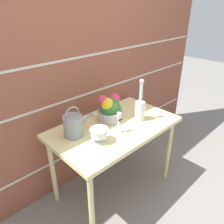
{
  "coord_description": "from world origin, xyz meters",
  "views": [
    {
      "loc": [
        -1.17,
        -1.18,
        1.72
      ],
      "look_at": [
        0.0,
        0.03,
        0.86
      ],
      "focal_mm": 35.0,
      "sensor_mm": 36.0,
      "label": 1
    }
  ],
  "objects_px": {
    "crystal_pedestal_bowl": "(99,133)",
    "glass_decanter": "(140,107)",
    "watering_can": "(74,125)",
    "flower_planter": "(110,109)",
    "figurine_vase": "(119,124)"
  },
  "relations": [
    {
      "from": "crystal_pedestal_bowl",
      "to": "glass_decanter",
      "type": "xyz_separation_m",
      "value": [
        0.5,
        0.01,
        0.05
      ]
    },
    {
      "from": "watering_can",
      "to": "crystal_pedestal_bowl",
      "type": "relative_size",
      "value": 2.08
    },
    {
      "from": "flower_planter",
      "to": "glass_decanter",
      "type": "distance_m",
      "value": 0.27
    },
    {
      "from": "watering_can",
      "to": "figurine_vase",
      "type": "distance_m",
      "value": 0.37
    },
    {
      "from": "watering_can",
      "to": "crystal_pedestal_bowl",
      "type": "bearing_deg",
      "value": -66.98
    },
    {
      "from": "watering_can",
      "to": "glass_decanter",
      "type": "distance_m",
      "value": 0.62
    },
    {
      "from": "crystal_pedestal_bowl",
      "to": "flower_planter",
      "type": "bearing_deg",
      "value": 33.39
    },
    {
      "from": "figurine_vase",
      "to": "watering_can",
      "type": "bearing_deg",
      "value": 143.83
    },
    {
      "from": "glass_decanter",
      "to": "watering_can",
      "type": "bearing_deg",
      "value": 161.76
    },
    {
      "from": "watering_can",
      "to": "flower_planter",
      "type": "bearing_deg",
      "value": -1.42
    },
    {
      "from": "flower_planter",
      "to": "glass_decanter",
      "type": "height_order",
      "value": "glass_decanter"
    },
    {
      "from": "crystal_pedestal_bowl",
      "to": "figurine_vase",
      "type": "height_order",
      "value": "figurine_vase"
    },
    {
      "from": "figurine_vase",
      "to": "crystal_pedestal_bowl",
      "type": "bearing_deg",
      "value": 177.76
    },
    {
      "from": "glass_decanter",
      "to": "crystal_pedestal_bowl",
      "type": "bearing_deg",
      "value": -178.46
    },
    {
      "from": "figurine_vase",
      "to": "glass_decanter",
      "type": "bearing_deg",
      "value": 4.19
    }
  ]
}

